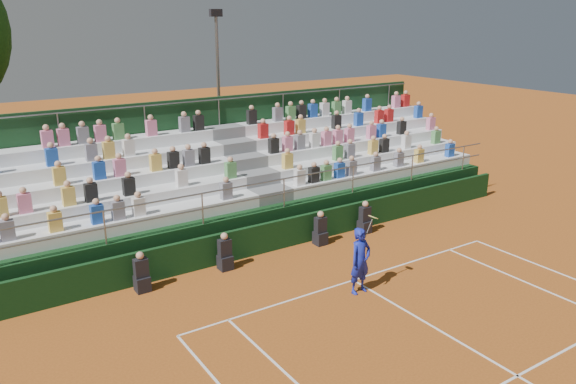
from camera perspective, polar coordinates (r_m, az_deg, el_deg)
ground at (r=16.73m, az=6.67°, el=-8.91°), size 90.00×90.00×0.00m
courtside_wall at (r=18.87m, az=0.50°, el=-4.00°), size 20.00×0.15×1.00m
line_officials at (r=17.95m, az=-1.75°, el=-5.23°), size 8.56×0.40×1.19m
grandstand at (r=21.29m, az=-4.35°, el=0.13°), size 20.00×5.20×4.40m
tennis_player at (r=15.69m, az=7.37°, el=-6.93°), size 0.90×0.52×2.22m
floodlight_mast at (r=28.37m, az=-7.11°, el=11.48°), size 0.60×0.25×7.74m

